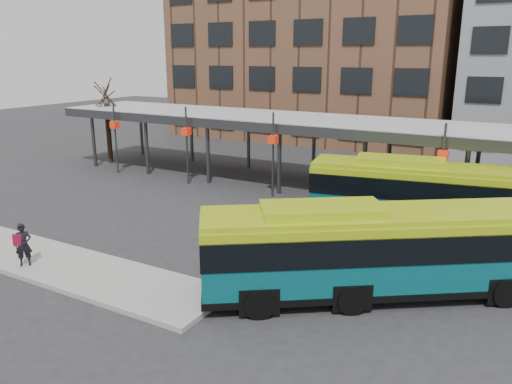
{
  "coord_description": "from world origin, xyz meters",
  "views": [
    {
      "loc": [
        9.73,
        -14.61,
        7.86
      ],
      "look_at": [
        -1.09,
        4.42,
        1.8
      ],
      "focal_mm": 35.0,
      "sensor_mm": 36.0,
      "label": 1
    }
  ],
  "objects_px": {
    "bus_rear": "(442,194)",
    "pedestrian": "(23,244)",
    "bus_front": "(377,248)",
    "tree": "(108,130)"
  },
  "relations": [
    {
      "from": "tree",
      "to": "bus_rear",
      "type": "distance_m",
      "value": 24.55
    },
    {
      "from": "tree",
      "to": "bus_rear",
      "type": "bearing_deg",
      "value": -8.09
    },
    {
      "from": "bus_front",
      "to": "pedestrian",
      "type": "bearing_deg",
      "value": 165.48
    },
    {
      "from": "bus_rear",
      "to": "pedestrian",
      "type": "xyz_separation_m",
      "value": [
        -12.72,
        -12.34,
        -0.69
      ]
    },
    {
      "from": "tree",
      "to": "bus_front",
      "type": "xyz_separation_m",
      "value": [
        23.63,
        -11.3,
        -0.75
      ]
    },
    {
      "from": "bus_rear",
      "to": "pedestrian",
      "type": "height_order",
      "value": "bus_rear"
    },
    {
      "from": "bus_rear",
      "to": "tree",
      "type": "bearing_deg",
      "value": 161.0
    },
    {
      "from": "tree",
      "to": "bus_front",
      "type": "height_order",
      "value": "tree"
    },
    {
      "from": "bus_front",
      "to": "bus_rear",
      "type": "bearing_deg",
      "value": 50.12
    },
    {
      "from": "bus_front",
      "to": "pedestrian",
      "type": "distance_m",
      "value": 12.88
    }
  ]
}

